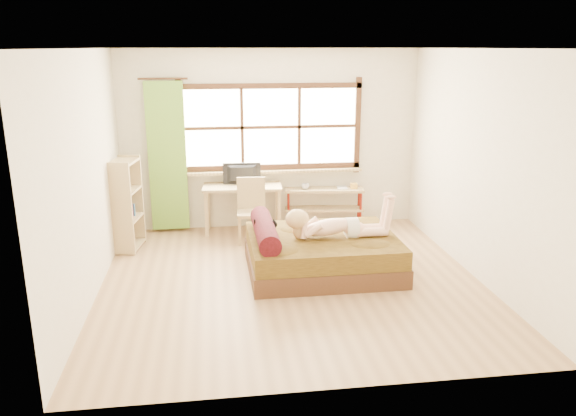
{
  "coord_description": "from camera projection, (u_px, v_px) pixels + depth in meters",
  "views": [
    {
      "loc": [
        -0.88,
        -6.19,
        2.72
      ],
      "look_at": [
        -0.01,
        0.2,
        0.86
      ],
      "focal_mm": 35.0,
      "sensor_mm": 36.0,
      "label": 1
    }
  ],
  "objects": [
    {
      "name": "floor",
      "position": [
        291.0,
        281.0,
        6.76
      ],
      "size": [
        4.5,
        4.5,
        0.0
      ],
      "primitive_type": "plane",
      "color": "#9E754C",
      "rests_on": "ground"
    },
    {
      "name": "wall_front",
      "position": [
        333.0,
        234.0,
        4.25
      ],
      "size": [
        4.5,
        0.0,
        4.5
      ],
      "primitive_type": "plane",
      "rotation": [
        -1.57,
        0.0,
        0.0
      ],
      "color": "silver",
      "rests_on": "floor"
    },
    {
      "name": "pipe_shelf",
      "position": [
        325.0,
        199.0,
        8.71
      ],
      "size": [
        1.24,
        0.45,
        0.69
      ],
      "rotation": [
        0.0,
        0.0,
        -0.12
      ],
      "color": "#9D8655",
      "rests_on": "floor"
    },
    {
      "name": "book",
      "position": [
        337.0,
        188.0,
        8.69
      ],
      "size": [
        0.18,
        0.23,
        0.02
      ],
      "primitive_type": "imported",
      "rotation": [
        0.0,
        0.0,
        -0.12
      ],
      "color": "gray",
      "rests_on": "pipe_shelf"
    },
    {
      "name": "window",
      "position": [
        271.0,
        130.0,
        8.46
      ],
      "size": [
        2.8,
        0.16,
        1.46
      ],
      "color": "#FFEDBF",
      "rests_on": "wall_back"
    },
    {
      "name": "kitten",
      "position": [
        264.0,
        227.0,
        6.92
      ],
      "size": [
        0.28,
        0.11,
        0.22
      ],
      "primitive_type": null,
      "rotation": [
        0.0,
        0.0,
        0.01
      ],
      "color": "black",
      "rests_on": "bed"
    },
    {
      "name": "bookshelf",
      "position": [
        127.0,
        204.0,
        7.68
      ],
      "size": [
        0.4,
        0.59,
        1.26
      ],
      "rotation": [
        0.0,
        0.0,
        -0.17
      ],
      "color": "#9D8655",
      "rests_on": "floor"
    },
    {
      "name": "cup",
      "position": [
        305.0,
        186.0,
        8.62
      ],
      "size": [
        0.13,
        0.13,
        0.09
      ],
      "primitive_type": "imported",
      "rotation": [
        0.0,
        0.0,
        -0.12
      ],
      "color": "gray",
      "rests_on": "pipe_shelf"
    },
    {
      "name": "ceiling",
      "position": [
        292.0,
        48.0,
        6.01
      ],
      "size": [
        4.5,
        4.5,
        0.0
      ],
      "primitive_type": "plane",
      "rotation": [
        3.14,
        0.0,
        0.0
      ],
      "color": "white",
      "rests_on": "wall_back"
    },
    {
      "name": "desk",
      "position": [
        242.0,
        192.0,
        8.38
      ],
      "size": [
        1.19,
        0.6,
        0.73
      ],
      "rotation": [
        0.0,
        0.0,
        -0.06
      ],
      "color": "#9D8655",
      "rests_on": "floor"
    },
    {
      "name": "wall_back",
      "position": [
        271.0,
        140.0,
        8.53
      ],
      "size": [
        4.5,
        0.0,
        4.5
      ],
      "primitive_type": "plane",
      "rotation": [
        1.57,
        0.0,
        0.0
      ],
      "color": "silver",
      "rests_on": "floor"
    },
    {
      "name": "woman",
      "position": [
        336.0,
        215.0,
        6.84
      ],
      "size": [
        1.29,
        0.38,
        0.55
      ],
      "primitive_type": null,
      "rotation": [
        0.0,
        0.0,
        0.01
      ],
      "color": "beige",
      "rests_on": "bed"
    },
    {
      "name": "monitor",
      "position": [
        242.0,
        174.0,
        8.36
      ],
      "size": [
        0.57,
        0.11,
        0.32
      ],
      "primitive_type": "imported",
      "rotation": [
        0.0,
        0.0,
        3.08
      ],
      "color": "black",
      "rests_on": "desk"
    },
    {
      "name": "curtain",
      "position": [
        167.0,
        157.0,
        8.27
      ],
      "size": [
        0.55,
        0.1,
        2.2
      ],
      "primitive_type": "cube",
      "color": "#5B7D22",
      "rests_on": "wall_back"
    },
    {
      "name": "bed",
      "position": [
        319.0,
        252.0,
        7.0
      ],
      "size": [
        1.85,
        1.49,
        0.7
      ],
      "rotation": [
        0.0,
        0.0,
        0.01
      ],
      "color": "#382210",
      "rests_on": "floor"
    },
    {
      "name": "chair",
      "position": [
        251.0,
        206.0,
        8.08
      ],
      "size": [
        0.43,
        0.43,
        0.91
      ],
      "rotation": [
        0.0,
        0.0,
        -0.06
      ],
      "color": "#9D8655",
      "rests_on": "floor"
    },
    {
      "name": "wall_right",
      "position": [
        478.0,
        166.0,
        6.68
      ],
      "size": [
        0.0,
        4.5,
        4.5
      ],
      "primitive_type": "plane",
      "rotation": [
        1.57,
        0.0,
        -1.57
      ],
      "color": "silver",
      "rests_on": "floor"
    },
    {
      "name": "wall_left",
      "position": [
        87.0,
        177.0,
        6.1
      ],
      "size": [
        0.0,
        4.5,
        4.5
      ],
      "primitive_type": "plane",
      "rotation": [
        1.57,
        0.0,
        1.57
      ],
      "color": "silver",
      "rests_on": "floor"
    }
  ]
}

